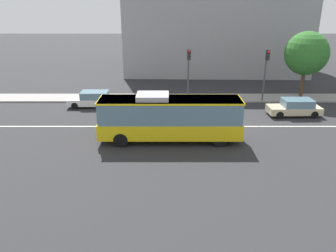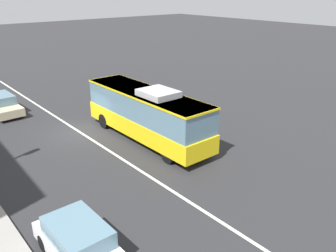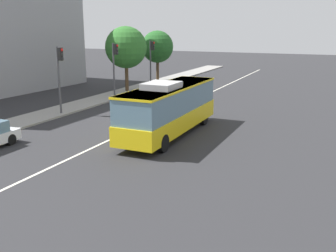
# 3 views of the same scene
# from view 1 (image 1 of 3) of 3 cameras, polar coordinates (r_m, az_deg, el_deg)

# --- Properties ---
(ground_plane) EXTENTS (160.00, 160.00, 0.00)m
(ground_plane) POSITION_cam_1_polar(r_m,az_deg,el_deg) (27.02, 8.36, -0.09)
(ground_plane) COLOR #28282B
(sidewalk_kerb) EXTENTS (80.00, 2.87, 0.14)m
(sidewalk_kerb) POSITION_cam_1_polar(r_m,az_deg,el_deg) (34.64, 6.56, 4.78)
(sidewalk_kerb) COLOR gray
(sidewalk_kerb) RESTS_ON ground_plane
(lane_centre_line) EXTENTS (76.00, 0.16, 0.01)m
(lane_centre_line) POSITION_cam_1_polar(r_m,az_deg,el_deg) (27.02, 8.37, -0.08)
(lane_centre_line) COLOR silver
(lane_centre_line) RESTS_ON ground_plane
(transit_bus) EXTENTS (10.01, 2.55, 3.46)m
(transit_bus) POSITION_cam_1_polar(r_m,az_deg,el_deg) (23.48, 0.40, 1.61)
(transit_bus) COLOR yellow
(transit_bus) RESTS_ON ground_plane
(sedan_white) EXTENTS (4.52, 1.86, 1.46)m
(sedan_white) POSITION_cam_1_polar(r_m,az_deg,el_deg) (32.43, -12.54, 4.52)
(sedan_white) COLOR white
(sedan_white) RESTS_ON ground_plane
(sedan_beige) EXTENTS (4.55, 1.93, 1.46)m
(sedan_beige) POSITION_cam_1_polar(r_m,az_deg,el_deg) (31.18, 20.98, 2.97)
(sedan_beige) COLOR #C6B793
(sedan_beige) RESTS_ON ground_plane
(traffic_light_near_corner) EXTENTS (0.33, 0.62, 5.20)m
(traffic_light_near_corner) POSITION_cam_1_polar(r_m,az_deg,el_deg) (33.73, 16.52, 9.74)
(traffic_light_near_corner) COLOR #47474C
(traffic_light_near_corner) RESTS_ON ground_plane
(traffic_light_mid_block) EXTENTS (0.33, 0.62, 5.20)m
(traffic_light_mid_block) POSITION_cam_1_polar(r_m,az_deg,el_deg) (32.70, 3.64, 10.21)
(traffic_light_mid_block) COLOR #47474C
(traffic_light_mid_block) RESTS_ON ground_plane
(street_tree_kerbside_left) EXTENTS (4.26, 4.26, 6.73)m
(street_tree_kerbside_left) POSITION_cam_1_polar(r_m,az_deg,el_deg) (36.15, 22.71, 11.35)
(street_tree_kerbside_left) COLOR #4C3823
(street_tree_kerbside_left) RESTS_ON ground_plane
(office_block_background) EXTENTS (24.35, 16.05, 17.00)m
(office_block_background) POSITION_cam_1_polar(r_m,az_deg,el_deg) (49.98, 8.00, 19.37)
(office_block_background) COLOR #939399
(office_block_background) RESTS_ON ground_plane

